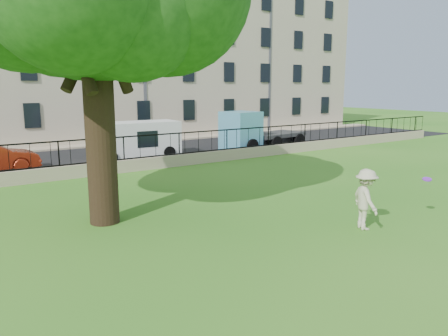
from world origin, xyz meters
TOP-DOWN VIEW (x-y plane):
  - ground at (0.00, 0.00)m, footprint 120.00×120.00m
  - retaining_wall at (0.00, 12.00)m, footprint 50.00×0.40m
  - iron_railing at (0.00, 12.00)m, footprint 50.00×0.05m
  - street at (0.00, 16.70)m, footprint 60.00×9.00m
  - sidewalk at (0.00, 21.90)m, footprint 60.00×1.40m
  - building_row at (0.00, 27.57)m, footprint 56.40×10.40m
  - man at (2.50, -0.00)m, footprint 1.07×1.31m
  - frisbee at (4.70, -0.52)m, footprint 0.32×0.33m
  - white_van at (2.00, 15.40)m, footprint 5.07×2.18m
  - blue_truck at (10.54, 14.40)m, footprint 6.19×2.81m

SIDE VIEW (x-z plane):
  - ground at x=0.00m, z-range 0.00..0.00m
  - street at x=0.00m, z-range 0.00..0.01m
  - sidewalk at x=0.00m, z-range 0.00..0.12m
  - retaining_wall at x=0.00m, z-range 0.00..0.60m
  - man at x=2.50m, z-range 0.00..1.77m
  - white_van at x=2.00m, z-range 0.00..2.09m
  - iron_railing at x=0.00m, z-range 0.59..1.72m
  - blue_truck at x=10.54m, z-range 0.00..2.51m
  - frisbee at x=4.70m, z-range 1.24..1.36m
  - building_row at x=0.00m, z-range 0.02..13.82m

